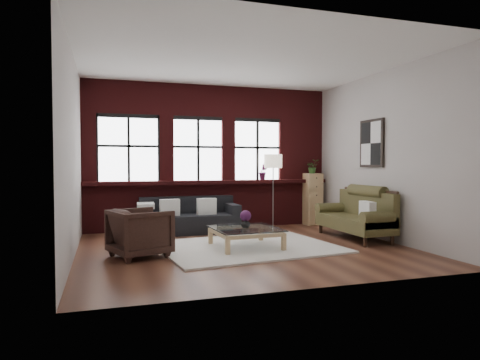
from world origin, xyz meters
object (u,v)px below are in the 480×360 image
object	(u,v)px
dark_sofa	(190,215)
vintage_settee	(354,213)
coffee_table	(246,238)
floor_lamp	(273,188)
vase	(246,223)
drawer_chest	(312,199)
armchair	(140,233)

from	to	relation	value
dark_sofa	vintage_settee	bearing A→B (deg)	-29.67
coffee_table	floor_lamp	xyz separation A→B (m)	(1.29, 1.96, 0.73)
dark_sofa	coffee_table	bearing A→B (deg)	-72.98
vase	vintage_settee	bearing A→B (deg)	7.15
vintage_settee	vase	bearing A→B (deg)	-172.85
drawer_chest	armchair	bearing A→B (deg)	-150.27
dark_sofa	armchair	bearing A→B (deg)	-119.66
dark_sofa	vase	world-z (taller)	dark_sofa
vase	drawer_chest	distance (m)	3.32
vintage_settee	armchair	world-z (taller)	vintage_settee
vintage_settee	armchair	size ratio (longest dim) A/B	2.22
vase	floor_lamp	xyz separation A→B (m)	(1.29, 1.96, 0.46)
dark_sofa	drawer_chest	bearing A→B (deg)	6.17
vase	drawer_chest	xyz separation A→B (m)	(2.43, 2.26, 0.17)
armchair	floor_lamp	distance (m)	3.75
dark_sofa	drawer_chest	xyz separation A→B (m)	(3.02, 0.33, 0.24)
dark_sofa	armchair	size ratio (longest dim) A/B	2.43
vintage_settee	vase	xyz separation A→B (m)	(-2.30, -0.29, -0.05)
vase	floor_lamp	size ratio (longest dim) A/B	0.09
dark_sofa	drawer_chest	distance (m)	3.05
vintage_settee	floor_lamp	bearing A→B (deg)	121.08
coffee_table	drawer_chest	world-z (taller)	drawer_chest
floor_lamp	dark_sofa	bearing A→B (deg)	-179.31
coffee_table	drawer_chest	distance (m)	3.35
vintage_settee	dark_sofa	bearing A→B (deg)	150.33
vintage_settee	floor_lamp	xyz separation A→B (m)	(-1.01, 1.67, 0.41)
vase	drawer_chest	size ratio (longest dim) A/B	0.14
drawer_chest	floor_lamp	bearing A→B (deg)	-165.00
armchair	floor_lamp	world-z (taller)	floor_lamp
coffee_table	vase	world-z (taller)	vase
vintage_settee	floor_lamp	distance (m)	1.99
vase	armchair	bearing A→B (deg)	-175.67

